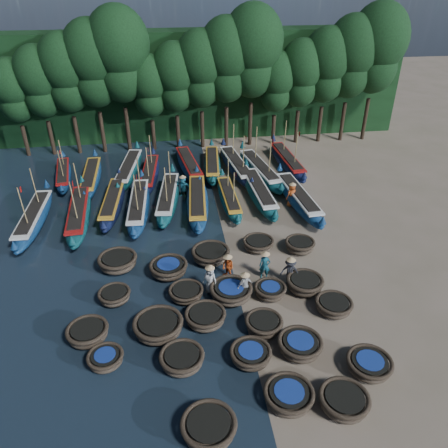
{
  "coord_description": "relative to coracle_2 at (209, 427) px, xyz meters",
  "views": [
    {
      "loc": [
        -3.22,
        -19.79,
        15.47
      ],
      "look_at": [
        -0.09,
        3.33,
        1.3
      ],
      "focal_mm": 35.0,
      "sensor_mm": 36.0,
      "label": 1
    }
  ],
  "objects": [
    {
      "name": "tree_7",
      "position": [
        2.54,
        29.77,
        6.89
      ],
      "size": [
        4.51,
        4.51,
        10.63
      ],
      "color": "black",
      "rests_on": "ground"
    },
    {
      "name": "long_boat_1",
      "position": [
        -7.17,
        16.95,
        0.17
      ],
      "size": [
        2.16,
        8.92,
        3.8
      ],
      "rotation": [
        0.0,
        0.0,
        0.07
      ],
      "color": "#0E524D",
      "rests_on": "ground"
    },
    {
      "name": "coracle_5",
      "position": [
        -4.18,
        3.95,
        -0.07
      ],
      "size": [
        1.89,
        1.89,
        0.63
      ],
      "rotation": [
        0.0,
        0.0,
        -0.3
      ],
      "color": "brown",
      "rests_on": "ground"
    },
    {
      "name": "coracle_15",
      "position": [
        -4.11,
        8.2,
        -0.05
      ],
      "size": [
        1.73,
        1.73,
        0.67
      ],
      "rotation": [
        0.0,
        0.0,
        0.05
      ],
      "color": "brown",
      "rests_on": "ground"
    },
    {
      "name": "tree_6",
      "position": [
        0.24,
        29.77,
        6.21
      ],
      "size": [
        4.09,
        4.09,
        9.65
      ],
      "color": "black",
      "rests_on": "ground"
    },
    {
      "name": "tree_2",
      "position": [
        -8.96,
        29.77,
        6.89
      ],
      "size": [
        4.51,
        4.51,
        10.63
      ],
      "color": "black",
      "rests_on": "ground"
    },
    {
      "name": "fisherman_4",
      "position": [
        2.71,
        7.58,
        0.42
      ],
      "size": [
        0.99,
        0.73,
        1.76
      ],
      "rotation": [
        0.0,
        0.0,
        0.44
      ],
      "color": "beige",
      "rests_on": "ground"
    },
    {
      "name": "coracle_22",
      "position": [
        1.28,
        11.12,
        0.04
      ],
      "size": [
        2.7,
        2.7,
        0.83
      ],
      "rotation": [
        0.0,
        0.0,
        0.33
      ],
      "color": "brown",
      "rests_on": "ground"
    },
    {
      "name": "coracle_8",
      "position": [
        4.55,
        3.5,
        0.0
      ],
      "size": [
        2.19,
        2.19,
        0.75
      ],
      "rotation": [
        0.0,
        0.0,
        -0.15
      ],
      "color": "brown",
      "rests_on": "ground"
    },
    {
      "name": "long_boat_3",
      "position": [
        -3.14,
        17.58,
        0.16
      ],
      "size": [
        1.84,
        8.78,
        3.73
      ],
      "rotation": [
        0.0,
        0.0,
        -0.04
      ],
      "color": "navy",
      "rests_on": "ground"
    },
    {
      "name": "coracle_3",
      "position": [
        3.35,
        0.98,
        -0.04
      ],
      "size": [
        2.54,
        2.54,
        0.68
      ],
      "rotation": [
        0.0,
        0.0,
        0.38
      ],
      "color": "brown",
      "rests_on": "ground"
    },
    {
      "name": "long_boat_14",
      "position": [
        2.84,
        24.16,
        0.11
      ],
      "size": [
        2.18,
        8.11,
        1.43
      ],
      "rotation": [
        0.0,
        0.0,
        -0.1
      ],
      "color": "#0E524D",
      "rests_on": "ground"
    },
    {
      "name": "coracle_11",
      "position": [
        -1.85,
        5.54,
        0.04
      ],
      "size": [
        2.87,
        2.87,
        0.83
      ],
      "rotation": [
        0.0,
        0.0,
        0.33
      ],
      "color": "brown",
      "rests_on": "ground"
    },
    {
      "name": "tree_5",
      "position": [
        -2.06,
        29.77,
        5.53
      ],
      "size": [
        3.68,
        3.68,
        8.68
      ],
      "color": "black",
      "rests_on": "ground"
    },
    {
      "name": "long_boat_17",
      "position": [
        9.31,
        23.94,
        0.16
      ],
      "size": [
        2.05,
        8.83,
        3.76
      ],
      "rotation": [
        0.0,
        0.0,
        0.06
      ],
      "color": "#10183C",
      "rests_on": "ground"
    },
    {
      "name": "coracle_21",
      "position": [
        -1.24,
        10.11,
        0.02
      ],
      "size": [
        2.62,
        2.62,
        0.79
      ],
      "rotation": [
        0.0,
        0.0,
        -0.37
      ],
      "color": "brown",
      "rests_on": "ground"
    },
    {
      "name": "tree_14",
      "position": [
        18.64,
        29.77,
        8.24
      ],
      "size": [
        5.34,
        5.34,
        12.58
      ],
      "color": "black",
      "rests_on": "ground"
    },
    {
      "name": "tree_0",
      "position": [
        -13.56,
        29.77,
        5.53
      ],
      "size": [
        3.68,
        3.68,
        8.68
      ],
      "color": "black",
      "rests_on": "ground"
    },
    {
      "name": "tree_1",
      "position": [
        -11.26,
        29.77,
        6.21
      ],
      "size": [
        4.09,
        4.09,
        9.65
      ],
      "color": "black",
      "rests_on": "ground"
    },
    {
      "name": "long_boat_13",
      "position": [
        0.87,
        24.24,
        0.13
      ],
      "size": [
        2.62,
        8.42,
        1.5
      ],
      "rotation": [
        0.0,
        0.0,
        0.14
      ],
      "color": "navy",
      "rests_on": "ground"
    },
    {
      "name": "fisherman_3",
      "position": [
        5.36,
        8.38,
        0.45
      ],
      "size": [
        1.21,
        0.89,
        1.89
      ],
      "rotation": [
        0.0,
        0.0,
        6.02
      ],
      "color": "black",
      "rests_on": "ground"
    },
    {
      "name": "long_boat_6",
      "position": [
        3.39,
        17.95,
        0.07
      ],
      "size": [
        1.44,
        7.56,
        3.21
      ],
      "rotation": [
        0.0,
        0.0,
        0.02
      ],
      "color": "#0E524D",
      "rests_on": "ground"
    },
    {
      "name": "fisherman_0",
      "position": [
        0.95,
        8.28,
        0.46
      ],
      "size": [
        0.98,
        0.92,
        1.88
      ],
      "rotation": [
        0.0,
        0.0,
        5.64
      ],
      "color": "beige",
      "rests_on": "ground"
    },
    {
      "name": "fisherman_2",
      "position": [
        2.07,
        9.39,
        0.37
      ],
      "size": [
        0.88,
        0.92,
        1.69
      ],
      "rotation": [
        0.0,
        0.0,
        5.33
      ],
      "color": "#C14919",
      "rests_on": "ground"
    },
    {
      "name": "coracle_2",
      "position": [
        0.0,
        0.0,
        0.0
      ],
      "size": [
        2.17,
        2.17,
        0.76
      ],
      "rotation": [
        0.0,
        0.0,
        -0.02
      ],
      "color": "brown",
      "rests_on": "ground"
    },
    {
      "name": "long_boat_9",
      "position": [
        -9.4,
        23.86,
        0.05
      ],
      "size": [
        2.35,
        7.18,
        3.08
      ],
      "rotation": [
        0.0,
        0.0,
        0.16
      ],
      "color": "navy",
      "rests_on": "ground"
    },
    {
      "name": "fisherman_1",
      "position": [
        4.11,
        9.09,
        0.51
      ],
      "size": [
        0.71,
        0.56,
        1.9
      ],
      "rotation": [
        0.0,
        0.0,
        6.01
      ],
      "color": "#185466",
      "rests_on": "ground"
    },
    {
      "name": "tree_12",
      "position": [
        14.04,
        29.77,
        6.89
      ],
      "size": [
        4.51,
        4.51,
        10.63
      ],
      "color": "black",
      "rests_on": "ground"
    },
    {
      "name": "foliage_wall",
      "position": [
        2.44,
        33.27,
        4.56
      ],
      "size": [
        40.0,
        3.0,
        10.0
      ],
      "primitive_type": "cube",
      "color": "black",
      "rests_on": "ground"
    },
    {
      "name": "tree_4",
      "position": [
        -4.36,
        29.77,
        8.24
      ],
      "size": [
        5.34,
        5.34,
        12.58
      ],
      "color": "black",
      "rests_on": "ground"
    },
    {
      "name": "long_boat_5",
      "position": [
        1.04,
        17.64,
        0.16
      ],
      "size": [
        2.15,
        8.86,
        1.56
      ],
      "rotation": [
        0.0,
        0.0,
        -0.07
      ],
      "color": "navy",
      "rests_on": "ground"
    },
    {
      "name": "coracle_24",
      "position": [
        6.84,
        11.42,
        -0.01
      ],
      "size": [
        1.95,
        1.95,
        0.74
      ],
      "rotation": [
        0.0,
        0.0,
        -0.16
      ],
      "color": "brown",
      "rests_on": "ground"
    },
    {
      "name": "coracle_9",
      "position": [
        7.24,
        2.06,
        -0.05
      ],
      "size": [
        2.33,
        2.33,
        0.67
      ],
      "rotation": [
        0.0,
        0.0,
        0.27
      ],
      "color": "brown",
      "rests_on": "ground"
    },
    {
      "name": "long_boat_11",
      "position": [
        -4.13,
        23.96,
        0.15
      ],
      "size": [
        2.69,
        8.7,
        1.54
      ],
      "rotation": [
        0.0,
        0.0,
        -0.14
      ],
      "color": "#0E524D",
      "rests_on": "ground"
    },
    {
      "name": "fisherman_6",
      "position": [
        7.86,
        17.14,
        0.51
      ],
      "size": [
        1.03,
        0.89,
        1.98
      ],
      "rotation": [
        0.0,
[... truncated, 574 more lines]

